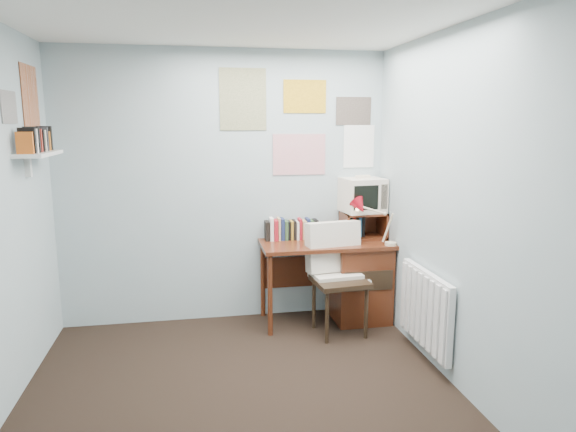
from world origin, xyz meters
The scene contains 14 objects.
ground centered at (0.00, 0.00, 0.00)m, with size 3.50×3.50×0.00m, color black.
back_wall centered at (0.00, 1.75, 1.25)m, with size 3.00×0.02×2.50m, color #A3B5BA.
right_wall centered at (1.50, 0.00, 1.25)m, with size 0.02×3.50×2.50m, color #A3B5BA.
ceiling centered at (0.00, 0.00, 2.50)m, with size 3.00×3.50×0.02m, color white.
desk centered at (1.17, 1.48, 0.41)m, with size 1.20×0.55×0.76m.
desk_chair centered at (0.95, 1.18, 0.48)m, with size 0.49×0.46×0.95m, color black.
desk_lamp centered at (1.44, 1.26, 0.95)m, with size 0.26×0.22×0.37m, color #AE0B1A.
tv_riser centered at (1.29, 1.59, 0.89)m, with size 0.40×0.30×0.25m, color #592714.
crt_tv centered at (1.28, 1.61, 1.18)m, with size 0.37×0.34×0.35m, color beige.
book_row centered at (0.66, 1.66, 0.87)m, with size 0.60×0.14×0.22m, color #592714.
radiator centered at (1.46, 0.55, 0.42)m, with size 0.09×0.80×0.60m, color white.
wall_shelf centered at (-1.40, 1.10, 1.62)m, with size 0.20×0.62×0.24m, color white.
posters_back centered at (0.70, 1.74, 1.85)m, with size 1.20×0.01×0.90m, color white.
posters_left centered at (-1.49, 1.10, 2.00)m, with size 0.01×0.70×0.60m, color white.
Camera 1 is at (-0.28, -2.97, 1.86)m, focal length 32.00 mm.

